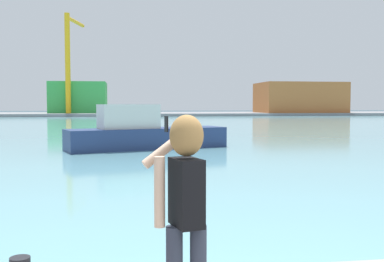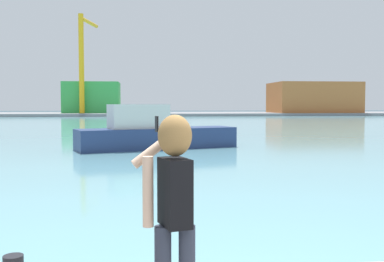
# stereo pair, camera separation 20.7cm
# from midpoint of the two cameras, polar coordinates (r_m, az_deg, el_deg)

# --- Properties ---
(ground_plane) EXTENTS (220.00, 220.00, 0.00)m
(ground_plane) POSITION_cam_midpoint_polar(r_m,az_deg,el_deg) (52.97, -4.94, 0.88)
(ground_plane) COLOR #334751
(harbor_water) EXTENTS (140.00, 100.00, 0.02)m
(harbor_water) POSITION_cam_midpoint_polar(r_m,az_deg,el_deg) (54.97, -4.99, 0.98)
(harbor_water) COLOR #6BA8B2
(harbor_water) RESTS_ON ground_plane
(far_shore_dock) EXTENTS (140.00, 20.00, 0.53)m
(far_shore_dock) POSITION_cam_midpoint_polar(r_m,az_deg,el_deg) (94.93, -5.62, 2.13)
(far_shore_dock) COLOR gray
(far_shore_dock) RESTS_ON ground_plane
(person_photographer) EXTENTS (0.54, 0.54, 1.74)m
(person_photographer) POSITION_cam_midpoint_polar(r_m,az_deg,el_deg) (3.79, -0.78, -8.19)
(person_photographer) COLOR #2D3342
(person_photographer) RESTS_ON quay_promenade
(boat_moored) EXTENTS (8.39, 4.42, 2.26)m
(boat_moored) POSITION_cam_midpoint_polar(r_m,az_deg,el_deg) (23.27, -4.61, -0.28)
(boat_moored) COLOR navy
(boat_moored) RESTS_ON harbor_water
(warehouse_left) EXTENTS (11.08, 9.43, 6.23)m
(warehouse_left) POSITION_cam_midpoint_polar(r_m,az_deg,el_deg) (96.11, -12.30, 4.10)
(warehouse_left) COLOR green
(warehouse_left) RESTS_ON far_shore_dock
(warehouse_right) EXTENTS (17.07, 11.54, 6.27)m
(warehouse_right) POSITION_cam_midpoint_polar(r_m,az_deg,el_deg) (99.15, 14.97, 4.05)
(warehouse_right) COLOR #B26633
(warehouse_right) RESTS_ON far_shore_dock
(port_crane) EXTENTS (2.92, 9.87, 19.05)m
(port_crane) POSITION_cam_midpoint_polar(r_m,az_deg,el_deg) (92.10, -13.42, 9.19)
(port_crane) COLOR yellow
(port_crane) RESTS_ON far_shore_dock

